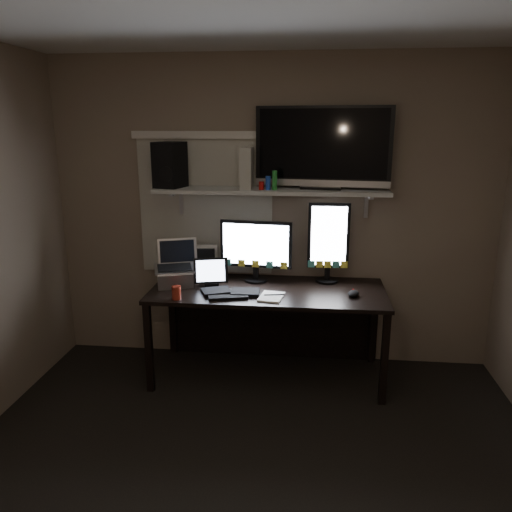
# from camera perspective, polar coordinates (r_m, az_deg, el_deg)

# --- Properties ---
(floor) EXTENTS (3.60, 3.60, 0.00)m
(floor) POSITION_cam_1_polar(r_m,az_deg,el_deg) (2.98, -1.28, -26.43)
(floor) COLOR black
(floor) RESTS_ON ground
(back_wall) EXTENTS (3.60, 0.00, 3.60)m
(back_wall) POSITION_cam_1_polar(r_m,az_deg,el_deg) (4.09, 1.86, 4.80)
(back_wall) COLOR #756254
(back_wall) RESTS_ON floor
(window_blinds) EXTENTS (1.10, 0.02, 1.10)m
(window_blinds) POSITION_cam_1_polar(r_m,az_deg,el_deg) (4.14, -5.79, 5.57)
(window_blinds) COLOR beige
(window_blinds) RESTS_ON back_wall
(desk) EXTENTS (1.80, 0.75, 0.73)m
(desk) POSITION_cam_1_polar(r_m,az_deg,el_deg) (4.03, 1.50, -5.63)
(desk) COLOR black
(desk) RESTS_ON floor
(wall_shelf) EXTENTS (1.80, 0.35, 0.03)m
(wall_shelf) POSITION_cam_1_polar(r_m,az_deg,el_deg) (3.89, 1.69, 7.48)
(wall_shelf) COLOR #BABBB6
(wall_shelf) RESTS_ON back_wall
(monitor_landscape) EXTENTS (0.58, 0.13, 0.51)m
(monitor_landscape) POSITION_cam_1_polar(r_m,az_deg,el_deg) (3.98, -0.01, 0.61)
(monitor_landscape) COLOR black
(monitor_landscape) RESTS_ON desk
(monitor_portrait) EXTENTS (0.33, 0.08, 0.65)m
(monitor_portrait) POSITION_cam_1_polar(r_m,az_deg,el_deg) (3.99, 8.27, 1.57)
(monitor_portrait) COLOR black
(monitor_portrait) RESTS_ON desk
(keyboard) EXTENTS (0.47, 0.27, 0.03)m
(keyboard) POSITION_cam_1_polar(r_m,az_deg,el_deg) (3.76, -2.92, -4.12)
(keyboard) COLOR black
(keyboard) RESTS_ON desk
(mouse) EXTENTS (0.11, 0.14, 0.04)m
(mouse) POSITION_cam_1_polar(r_m,az_deg,el_deg) (3.76, 11.06, -4.22)
(mouse) COLOR black
(mouse) RESTS_ON desk
(notepad) EXTENTS (0.20, 0.25, 0.01)m
(notepad) POSITION_cam_1_polar(r_m,az_deg,el_deg) (3.67, 1.77, -4.68)
(notepad) COLOR white
(notepad) RESTS_ON desk
(tablet) EXTENTS (0.28, 0.17, 0.23)m
(tablet) POSITION_cam_1_polar(r_m,az_deg,el_deg) (3.90, -5.15, -1.85)
(tablet) COLOR black
(tablet) RESTS_ON desk
(file_sorter) EXTENTS (0.21, 0.11, 0.26)m
(file_sorter) POSITION_cam_1_polar(r_m,az_deg,el_deg) (4.15, -6.11, -0.61)
(file_sorter) COLOR black
(file_sorter) RESTS_ON desk
(laptop) EXTENTS (0.37, 0.34, 0.35)m
(laptop) POSITION_cam_1_polar(r_m,az_deg,el_deg) (3.94, -9.31, -0.94)
(laptop) COLOR #A8A8AD
(laptop) RESTS_ON desk
(cup) EXTENTS (0.08, 0.08, 0.10)m
(cup) POSITION_cam_1_polar(r_m,az_deg,el_deg) (3.67, -9.08, -4.16)
(cup) COLOR maroon
(cup) RESTS_ON desk
(sticky_notes) EXTENTS (0.37, 0.31, 0.00)m
(sticky_notes) POSITION_cam_1_polar(r_m,az_deg,el_deg) (3.80, -2.56, -4.07)
(sticky_notes) COLOR #FFEE45
(sticky_notes) RESTS_ON desk
(tv) EXTENTS (1.04, 0.32, 0.62)m
(tv) POSITION_cam_1_polar(r_m,az_deg,el_deg) (3.90, 7.64, 12.15)
(tv) COLOR black
(tv) RESTS_ON wall_shelf
(game_console) EXTENTS (0.09, 0.26, 0.31)m
(game_console) POSITION_cam_1_polar(r_m,az_deg,el_deg) (3.90, -1.03, 10.02)
(game_console) COLOR beige
(game_console) RESTS_ON wall_shelf
(speaker) EXTENTS (0.25, 0.28, 0.35)m
(speaker) POSITION_cam_1_polar(r_m,az_deg,el_deg) (4.01, -9.80, 10.23)
(speaker) COLOR black
(speaker) RESTS_ON wall_shelf
(bottles) EXTENTS (0.24, 0.12, 0.15)m
(bottles) POSITION_cam_1_polar(r_m,az_deg,el_deg) (3.81, 1.38, 8.69)
(bottles) COLOR #A50F0C
(bottles) RESTS_ON wall_shelf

